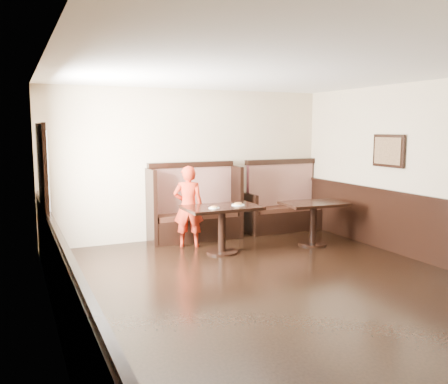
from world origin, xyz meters
TOP-DOWN VIEW (x-y plane):
  - ground at (0.00, 0.00)m, footprint 7.00×7.00m
  - room_shell at (-0.30, 0.28)m, footprint 7.00×7.00m
  - booth_main at (0.00, 3.30)m, footprint 1.75×0.72m
  - booth_neighbor at (1.95, 3.29)m, footprint 1.65×0.72m
  - table_main at (0.06, 2.16)m, footprint 1.25×0.78m
  - table_neighbor at (1.80, 2.02)m, footprint 1.15×0.80m
  - child at (-0.30, 2.78)m, footprint 0.62×0.53m
  - pizza_plate_left at (-0.13, 2.03)m, footprint 0.18×0.18m
  - pizza_plate_right at (0.35, 2.13)m, footprint 0.22×0.22m

SIDE VIEW (x-z plane):
  - ground at x=0.00m, z-range 0.00..0.00m
  - booth_neighbor at x=1.95m, z-range -0.24..1.21m
  - booth_main at x=0.00m, z-range -0.20..1.25m
  - table_neighbor at x=1.80m, z-range 0.19..0.95m
  - table_main at x=0.06m, z-range 0.21..1.00m
  - room_shell at x=-0.30m, z-range -2.83..4.17m
  - child at x=-0.30m, z-range 0.00..1.44m
  - pizza_plate_left at x=-0.13m, z-range 0.79..0.82m
  - pizza_plate_right at x=0.35m, z-range 0.79..0.83m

